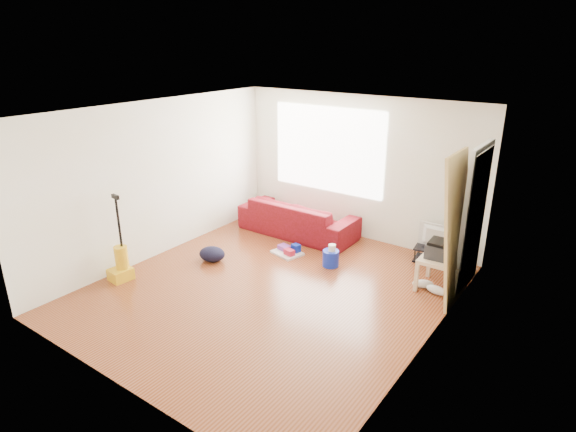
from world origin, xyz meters
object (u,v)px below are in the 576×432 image
Objects in this scene: sofa at (298,234)px; tv_stand at (436,255)px; cleaning_tray at (288,251)px; vacuum at (121,264)px; side_table at (443,263)px; bucket at (330,266)px; backpack at (212,261)px.

tv_stand is (2.47, 0.27, 0.13)m from sofa.
vacuum is (-1.50, -2.15, 0.19)m from cleaning_tray.
vacuum is (-1.13, -2.97, 0.24)m from sofa.
vacuum is at bearing -148.20° from side_table.
bucket is (-1.30, -1.06, -0.13)m from tv_stand.
sofa reaches higher than cleaning_tray.
cleaning_tray is (-2.45, -0.30, -0.35)m from side_table.
sofa is 5.07× the size of backpack.
cleaning_tray is at bearing -178.32° from bucket.
sofa is at bearing 169.61° from side_table.
backpack is at bearing 74.58° from sofa.
side_table is 1.11× the size of cleaning_tray.
bucket reaches higher than backpack.
cleaning_tray is (-2.10, -1.09, -0.08)m from tv_stand.
backpack is at bearing -159.65° from side_table.
side_table is at bearing 5.76° from backpack.
tv_stand is at bearing 19.69° from backpack.
bucket is (1.16, -0.79, 0.00)m from sofa.
backpack is at bearing -132.56° from cleaning_tray.
backpack is (-3.30, -1.22, -0.40)m from side_table.
backpack is (-1.64, -0.95, 0.00)m from bucket.
tv_stand is 3.57m from backpack.
sofa is 3.61× the size of side_table.
vacuum is (-0.65, -1.23, 0.24)m from backpack.
tv_stand reaches higher than cleaning_tray.
sofa is 3.10× the size of tv_stand.
cleaning_tray is 1.26× the size of backpack.
cleaning_tray reaches higher than bucket.
vacuum reaches higher than side_table.
side_table is 2.49m from cleaning_tray.
sofa reaches higher than backpack.
sofa is at bearing 60.00° from backpack.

